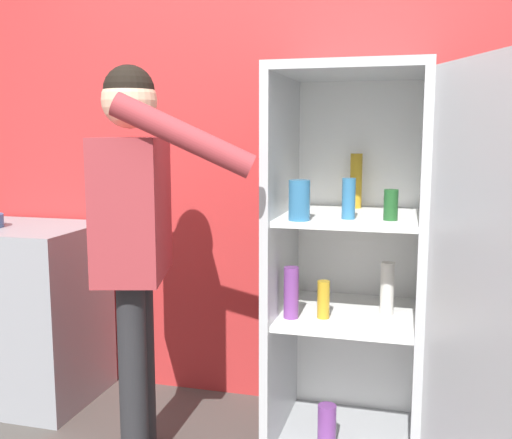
% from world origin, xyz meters
% --- Properties ---
extents(wall_back, '(7.00, 0.06, 2.55)m').
position_xyz_m(wall_back, '(0.00, 0.98, 1.27)').
color(wall_back, '#B72D2D').
rests_on(wall_back, ground_plane).
extents(refrigerator, '(0.91, 1.21, 1.62)m').
position_xyz_m(refrigerator, '(0.41, 0.53, 0.81)').
color(refrigerator, '#B7BABC').
rests_on(refrigerator, ground_plane).
extents(person, '(0.73, 0.57, 1.61)m').
position_xyz_m(person, '(-0.50, 0.26, 1.01)').
color(person, '#262628').
rests_on(person, ground_plane).
extents(counter, '(0.69, 0.57, 0.89)m').
position_xyz_m(counter, '(-1.32, 0.64, 0.45)').
color(counter, gray).
rests_on(counter, ground_plane).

